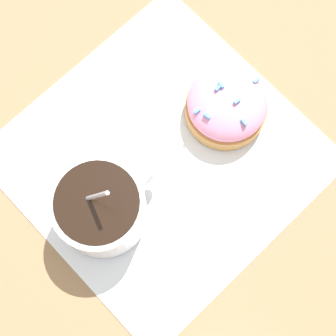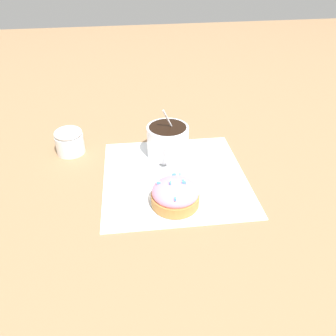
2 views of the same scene
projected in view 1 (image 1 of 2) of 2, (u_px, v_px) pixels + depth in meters
The scene contains 4 objects.
ground_plane at pixel (161, 158), 0.59m from camera, with size 3.00×3.00×0.00m, color #93704C.
paper_napkin at pixel (161, 158), 0.59m from camera, with size 0.30×0.29×0.00m.
coffee_cup at pixel (98, 204), 0.54m from camera, with size 0.11×0.09×0.11m.
frosted_pastry at pixel (227, 106), 0.58m from camera, with size 0.09×0.09×0.05m.
Camera 1 is at (-0.11, -0.11, 0.57)m, focal length 60.00 mm.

